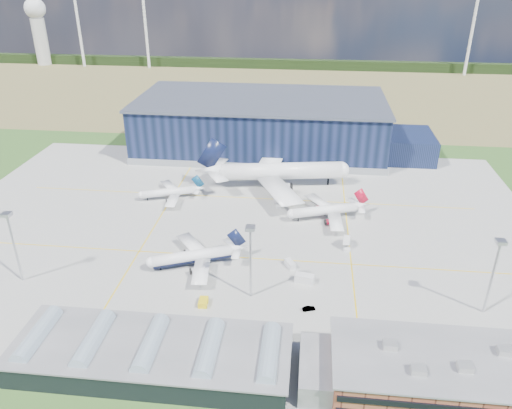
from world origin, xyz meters
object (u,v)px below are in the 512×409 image
gse_tug_c (278,172)px  airliner_navy (192,251)px  gse_cart_a (278,206)px  gse_van_c (304,279)px  airliner_regional (168,189)px  airstair (347,243)px  car_b (309,309)px  light_mast_center (250,250)px  light_mast_east (495,265)px  airliner_red (325,206)px  light_mast_west (12,236)px  hangar (267,126)px  gse_van_b (290,264)px  airliner_widebody (281,163)px  gse_tug_a (203,302)px  ops_building (434,373)px

gse_tug_c → airliner_navy: bearing=-115.4°
gse_cart_a → gse_van_c: gse_van_c is taller
airliner_regional → gse_tug_c: airliner_regional is taller
airstair → car_b: 37.54m
light_mast_center → car_b: 22.98m
light_mast_center → airstair: bearing=46.7°
light_mast_east → gse_cart_a: 85.27m
airliner_red → gse_van_c: (-6.30, -42.12, -3.98)m
light_mast_west → car_b: bearing=-3.2°
airliner_red → gse_tug_c: (-20.27, 41.41, -4.65)m
hangar → car_b: size_ratio=39.85×
gse_tug_c → airliner_regional: bearing=-153.5°
light_mast_west → airliner_regional: size_ratio=0.84×
gse_cart_a → light_mast_east: bearing=-56.1°
hangar → gse_van_b: bearing=-80.7°
airliner_widebody → light_mast_east: bearing=-61.2°
gse_tug_a → gse_van_b: 32.11m
light_mast_center → airliner_regional: 74.13m
airliner_regional → gse_tug_a: airliner_regional is taller
airliner_regional → airliner_navy: bearing=94.0°
light_mast_east → airliner_regional: size_ratio=0.84×
hangar → airliner_navy: size_ratio=4.42×
airliner_navy → gse_tug_a: 21.36m
airliner_navy → airliner_regional: bearing=-88.8°
airliner_red → gse_tug_c: airliner_red is taller
light_mast_east → car_b: (-48.13, -4.81, -14.83)m
airliner_widebody → gse_cart_a: 23.05m
gse_van_b → hangar: bearing=69.2°
ops_building → airliner_navy: size_ratio=1.40×
gse_van_b → airstair: 23.34m
ops_building → gse_van_c: 48.73m
airliner_navy → gse_van_b: 31.14m
ops_building → gse_van_c: (-29.70, 38.48, -3.44)m
gse_van_c → airstair: (13.66, 22.23, 0.33)m
car_b → airliner_red: bearing=-24.5°
gse_tug_a → gse_van_b: gse_van_b is taller
airliner_regional → gse_tug_a: bearing=93.1°
gse_tug_a → car_b: bearing=-1.2°
ops_building → airliner_regional: size_ratio=1.68×
airliner_navy → car_b: bearing=130.6°
light_mast_east → hangar: bearing=120.0°
gse_tug_a → gse_van_c: 31.46m
gse_tug_c → gse_van_c: 84.68m
ops_building → airliner_navy: ops_building is taller
light_mast_center → gse_tug_a: light_mast_center is taller
light_mast_east → gse_tug_a: bearing=-175.9°
gse_tug_a → gse_cart_a: gse_tug_a is taller
light_mast_west → airliner_regional: (29.07, 60.83, -10.96)m
light_mast_east → ops_building: bearing=-123.7°
gse_cart_a → gse_van_b: (6.61, -41.18, 0.43)m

